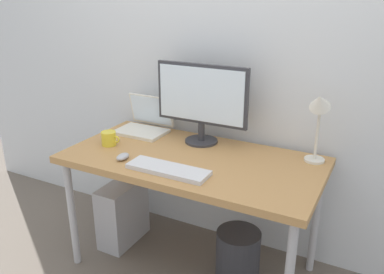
% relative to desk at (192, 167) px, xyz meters
% --- Properties ---
extents(ground_plane, '(6.00, 6.00, 0.00)m').
position_rel_desk_xyz_m(ground_plane, '(0.00, 0.00, -0.67)').
color(ground_plane, '#665B51').
extents(back_wall, '(4.40, 0.04, 2.60)m').
position_rel_desk_xyz_m(back_wall, '(0.00, 0.42, 0.63)').
color(back_wall, silver).
rests_on(back_wall, ground_plane).
extents(desk, '(1.43, 0.73, 0.73)m').
position_rel_desk_xyz_m(desk, '(0.00, 0.00, 0.00)').
color(desk, '#B7844C').
rests_on(desk, ground_plane).
extents(monitor, '(0.58, 0.20, 0.48)m').
position_rel_desk_xyz_m(monitor, '(-0.06, 0.23, 0.34)').
color(monitor, '#333338').
rests_on(monitor, desk).
extents(laptop, '(0.32, 0.27, 0.23)m').
position_rel_desk_xyz_m(laptop, '(-0.48, 0.25, 0.12)').
color(laptop, silver).
rests_on(laptop, desk).
extents(desk_lamp, '(0.11, 0.16, 0.41)m').
position_rel_desk_xyz_m(desk_lamp, '(0.62, 0.23, 0.35)').
color(desk_lamp, silver).
rests_on(desk_lamp, desk).
extents(keyboard, '(0.44, 0.14, 0.02)m').
position_rel_desk_xyz_m(keyboard, '(-0.02, -0.22, 0.07)').
color(keyboard, silver).
rests_on(keyboard, desk).
extents(mouse, '(0.06, 0.09, 0.03)m').
position_rel_desk_xyz_m(mouse, '(-0.32, -0.21, 0.08)').
color(mouse, '#B2B2B7').
rests_on(mouse, desk).
extents(coffee_mug, '(0.12, 0.09, 0.08)m').
position_rel_desk_xyz_m(coffee_mug, '(-0.53, -0.07, 0.10)').
color(coffee_mug, yellow).
rests_on(coffee_mug, desk).
extents(computer_tower, '(0.18, 0.36, 0.42)m').
position_rel_desk_xyz_m(computer_tower, '(-0.54, 0.02, -0.46)').
color(computer_tower, '#B2B2B7').
rests_on(computer_tower, ground_plane).
extents(wastebasket, '(0.26, 0.26, 0.30)m').
position_rel_desk_xyz_m(wastebasket, '(0.28, 0.04, -0.52)').
color(wastebasket, '#333338').
rests_on(wastebasket, ground_plane).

